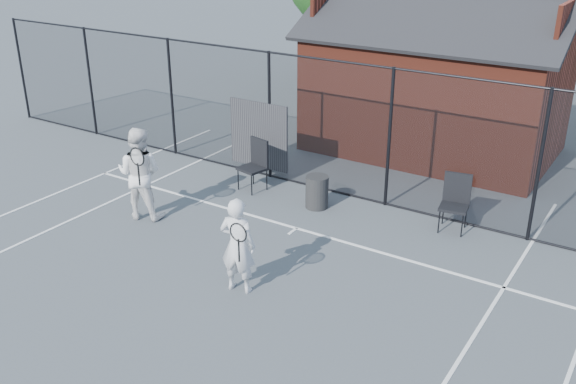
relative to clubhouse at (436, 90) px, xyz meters
The scene contains 9 objects.
ground 9.16m from the clubhouse, 93.18° to the right, with size 80.00×80.00×0.00m, color #484E52.
court_lines 10.46m from the clubhouse, 92.77° to the right, with size 11.02×18.00×0.01m.
fence 4.09m from the clubhouse, 101.37° to the right, with size 22.04×3.00×3.00m.
clubhouse is the anchor object (origin of this frame).
player_front 8.48m from the clubhouse, 90.77° to the right, with size 0.78×0.61×1.66m.
player_back 8.06m from the clubhouse, 115.71° to the right, with size 1.14×1.00×1.92m.
chair_left 5.52m from the clubhouse, 116.15° to the right, with size 0.55×0.57×1.15m, color black.
chair_right 5.00m from the clubhouse, 64.22° to the right, with size 0.54×0.56×1.12m, color black.
waste_bin 5.10m from the clubhouse, 97.95° to the right, with size 0.49×0.49×0.71m, color black.
Camera 1 is at (6.04, -6.74, 5.78)m, focal length 40.00 mm.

